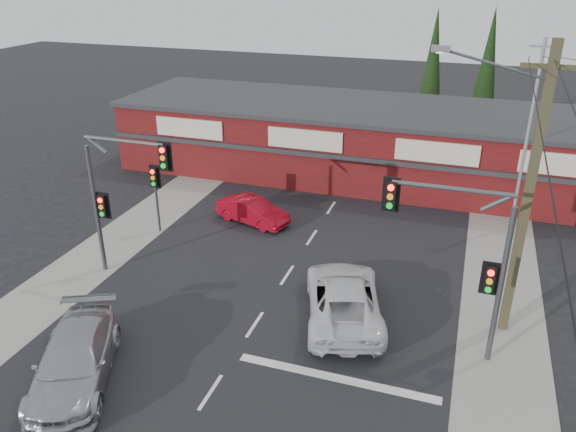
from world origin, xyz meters
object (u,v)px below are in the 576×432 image
(silver_suv, at_px, (75,360))
(red_sedan, at_px, (253,211))
(white_suv, at_px, (344,298))
(shop_building, at_px, (340,138))
(utility_pole, at_px, (525,188))

(silver_suv, relative_size, red_sedan, 1.40)
(white_suv, bearing_deg, shop_building, -92.54)
(silver_suv, distance_m, shop_building, 21.43)
(shop_building, height_order, utility_pole, utility_pole)
(white_suv, xyz_separation_m, utility_pole, (5.47, 1.12, 4.61))
(white_suv, height_order, red_sedan, white_suv)
(white_suv, relative_size, shop_building, 0.21)
(shop_building, bearing_deg, red_sedan, -104.81)
(white_suv, distance_m, silver_suv, 9.30)
(white_suv, bearing_deg, utility_pole, 174.64)
(white_suv, bearing_deg, red_sedan, -63.39)
(shop_building, distance_m, utility_pole, 17.15)
(silver_suv, xyz_separation_m, shop_building, (3.19, 21.15, 1.36))
(silver_suv, height_order, shop_building, shop_building)
(red_sedan, bearing_deg, silver_suv, -168.13)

